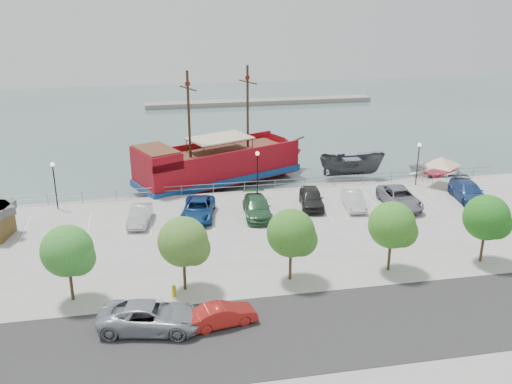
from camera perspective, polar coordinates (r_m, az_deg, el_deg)
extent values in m
plane|color=#3C5555|center=(48.10, 1.63, -4.08)|extent=(160.00, 160.00, 0.00)
cube|color=#2C2C2C|center=(34.03, 7.63, -13.24)|extent=(100.00, 8.00, 0.04)
cube|color=gray|center=(38.95, 4.86, -8.56)|extent=(100.00, 4.00, 0.05)
cylinder|color=gray|center=(54.51, -0.13, 1.06)|extent=(50.00, 0.06, 0.06)
cylinder|color=gray|center=(54.64, -0.13, 0.66)|extent=(50.00, 0.06, 0.06)
cube|color=gray|center=(101.67, 0.42, 8.99)|extent=(40.00, 3.00, 0.80)
cube|color=maroon|center=(59.14, -3.80, 2.59)|extent=(17.62, 11.63, 2.75)
cube|color=navy|center=(59.41, -3.78, 1.76)|extent=(18.04, 12.04, 0.63)
cone|color=maroon|center=(64.19, 3.36, 3.98)|extent=(5.13, 6.01, 5.08)
cube|color=maroon|center=(55.50, -9.96, 3.45)|extent=(5.03, 6.12, 1.48)
cube|color=brown|center=(55.29, -10.00, 4.24)|extent=(4.66, 5.64, 0.13)
cube|color=brown|center=(59.00, -3.39, 4.00)|extent=(14.46, 9.77, 0.16)
cube|color=maroon|center=(60.77, -5.07, 4.74)|extent=(15.59, 6.97, 0.74)
cube|color=maroon|center=(56.56, -2.51, 3.65)|extent=(15.59, 6.97, 0.74)
cylinder|color=#382111|center=(59.65, -0.84, 8.44)|extent=(0.33, 0.33, 8.67)
cylinder|color=#382111|center=(56.20, -6.73, 7.60)|extent=(0.33, 0.33, 8.67)
cylinder|color=#382111|center=(59.18, -0.86, 10.95)|extent=(1.41, 2.97, 0.15)
cylinder|color=#382111|center=(55.71, -6.84, 10.26)|extent=(1.41, 2.97, 0.15)
cube|color=beige|center=(58.44, -3.69, 5.40)|extent=(7.23, 6.14, 0.13)
cylinder|color=#382111|center=(64.30, 3.90, 5.17)|extent=(2.48, 1.21, 0.63)
imported|color=#3C3E42|center=(61.81, 9.55, 2.46)|extent=(7.30, 4.01, 2.67)
imported|color=silver|center=(63.71, 17.98, 1.68)|extent=(7.64, 8.35, 1.41)
cube|color=gray|center=(55.82, -15.77, -1.19)|extent=(6.59, 2.57, 0.37)
cube|color=gray|center=(58.71, 8.60, 0.43)|extent=(7.83, 2.89, 0.44)
cube|color=gray|center=(61.62, 15.34, 0.86)|extent=(7.70, 3.56, 0.42)
cylinder|color=slate|center=(59.49, 16.39, 1.95)|extent=(0.07, 0.07, 2.10)
cylinder|color=slate|center=(60.46, 18.57, 2.00)|extent=(0.07, 0.07, 2.10)
cylinder|color=slate|center=(57.31, 17.28, 1.19)|extent=(0.07, 0.07, 2.10)
cylinder|color=slate|center=(58.32, 19.54, 1.25)|extent=(0.07, 0.07, 2.10)
pyramid|color=silver|center=(58.36, 18.14, 3.34)|extent=(4.36, 4.36, 0.86)
imported|color=#8F95A0|center=(33.69, -10.48, -12.16)|extent=(6.35, 3.88, 1.64)
imported|color=red|center=(33.68, -3.35, -12.17)|extent=(4.16, 2.10, 1.31)
cylinder|color=gold|center=(36.89, -8.20, -9.89)|extent=(0.26, 0.26, 0.65)
sphere|color=gold|center=(36.72, -8.22, -9.42)|extent=(0.28, 0.28, 0.28)
cylinder|color=black|center=(52.74, -19.43, 0.44)|extent=(0.12, 0.12, 4.00)
sphere|color=#FFF2CC|center=(52.12, -19.69, 2.62)|extent=(0.36, 0.36, 0.36)
cylinder|color=black|center=(52.97, 0.14, 1.69)|extent=(0.12, 0.12, 4.00)
sphere|color=#FFF2CC|center=(52.35, 0.14, 3.87)|extent=(0.36, 0.36, 0.36)
cylinder|color=black|center=(58.07, 15.84, 2.56)|extent=(0.12, 0.12, 4.00)
sphere|color=#FFF2CC|center=(57.51, 16.04, 4.55)|extent=(0.36, 0.36, 0.36)
cylinder|color=#473321|center=(37.58, -17.98, -8.78)|extent=(0.20, 0.20, 2.20)
sphere|color=#307628|center=(36.58, -18.36, -5.61)|extent=(3.20, 3.20, 3.20)
sphere|color=#307628|center=(36.39, -17.41, -6.33)|extent=(2.20, 2.20, 2.20)
cylinder|color=#473321|center=(37.24, -7.16, -8.16)|extent=(0.20, 0.20, 2.20)
sphere|color=#446D28|center=(36.23, -7.31, -4.95)|extent=(3.20, 3.20, 3.20)
sphere|color=#446D28|center=(36.16, -6.30, -5.65)|extent=(2.20, 2.20, 2.20)
cylinder|color=#473321|center=(38.21, 3.45, -7.27)|extent=(0.20, 0.20, 2.20)
sphere|color=#336A20|center=(37.22, 3.52, -4.12)|extent=(3.20, 3.20, 3.20)
sphere|color=#336A20|center=(37.26, 4.52, -4.79)|extent=(2.20, 2.20, 2.20)
cylinder|color=#473321|center=(40.38, 13.18, -6.24)|extent=(0.20, 0.20, 2.20)
sphere|color=#357321|center=(39.44, 13.44, -3.23)|extent=(3.20, 3.20, 3.20)
sphere|color=#357321|center=(39.59, 14.36, -3.85)|extent=(2.20, 2.20, 2.20)
cylinder|color=#473321|center=(43.58, 21.67, -5.18)|extent=(0.20, 0.20, 2.20)
sphere|color=#206219|center=(42.71, 22.05, -2.38)|extent=(3.20, 3.20, 3.20)
sphere|color=#206219|center=(42.95, 22.87, -2.95)|extent=(2.20, 2.20, 2.20)
imported|color=silver|center=(48.08, -11.54, -2.28)|extent=(2.25, 4.61, 1.45)
imported|color=navy|center=(48.50, -5.79, -1.70)|extent=(3.61, 5.98, 1.55)
imported|color=#2D5B38|center=(48.57, 0.11, -1.56)|extent=(2.58, 5.53, 1.56)
imported|color=black|center=(50.83, 5.57, -0.60)|extent=(2.79, 5.16, 1.67)
imported|color=silver|center=(51.16, 9.74, -0.80)|extent=(2.11, 4.52, 1.43)
imported|color=gray|center=(52.31, 14.18, -0.55)|extent=(2.98, 5.97, 1.62)
imported|color=navy|center=(55.71, 20.46, 0.03)|extent=(3.04, 5.88, 1.63)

